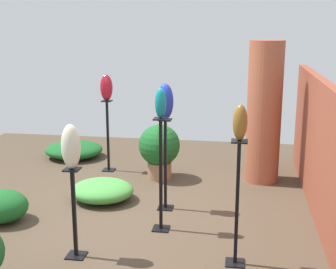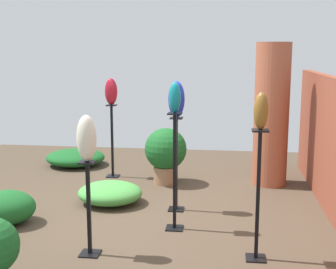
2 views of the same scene
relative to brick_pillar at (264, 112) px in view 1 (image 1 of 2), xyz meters
name	(u,v)px [view 1 (image 1 of 2)]	position (x,y,z in m)	size (l,w,h in m)	color
ground_plane	(139,214)	(1.62, -1.63, -1.09)	(8.00, 8.00, 0.00)	#4C3D2D
brick_wall_back	(326,158)	(1.62, 0.67, -0.23)	(5.60, 0.12, 1.73)	brown
brick_pillar	(264,112)	(0.00, 0.00, 0.00)	(0.53, 0.53, 2.19)	#9E5138
pedestal_bronze	(237,209)	(2.74, -0.35, -0.48)	(0.20, 0.20, 1.32)	black
pedestal_ivory	(74,217)	(2.85, -2.04, -0.65)	(0.20, 0.20, 0.98)	black
pedestal_ruby	(108,139)	(-0.10, -2.53, -0.55)	(0.20, 0.20, 1.20)	black
pedestal_cobalt	(165,168)	(1.38, -1.31, -0.53)	(0.20, 0.20, 1.23)	black
pedestal_teal	(161,180)	(2.04, -1.26, -0.46)	(0.20, 0.20, 1.38)	black
art_vase_bronze	(240,123)	(2.74, -0.35, 0.41)	(0.15, 0.14, 0.36)	brown
art_vase_ivory	(71,147)	(2.85, -2.04, 0.12)	(0.20, 0.20, 0.47)	beige
art_vase_ruby	(106,88)	(-0.10, -2.53, 0.32)	(0.19, 0.20, 0.43)	maroon
art_vase_cobalt	(165,101)	(1.38, -1.31, 0.37)	(0.20, 0.21, 0.46)	#192D9E
art_vase_teal	(161,103)	(2.04, -1.26, 0.46)	(0.13, 0.13, 0.35)	#0F727A
potted_plant_back_center	(159,148)	(0.16, -1.61, -0.59)	(0.66, 0.66, 0.88)	#936B4C
foliage_bed_east	(102,190)	(1.24, -2.24, -0.95)	(0.79, 0.88, 0.29)	#479942
foliage_bed_west	(74,150)	(-0.77, -3.39, -0.95)	(0.98, 1.06, 0.29)	#195923
foliage_bed_center	(1,206)	(2.13, -3.28, -0.89)	(0.60, 0.69, 0.41)	#195923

